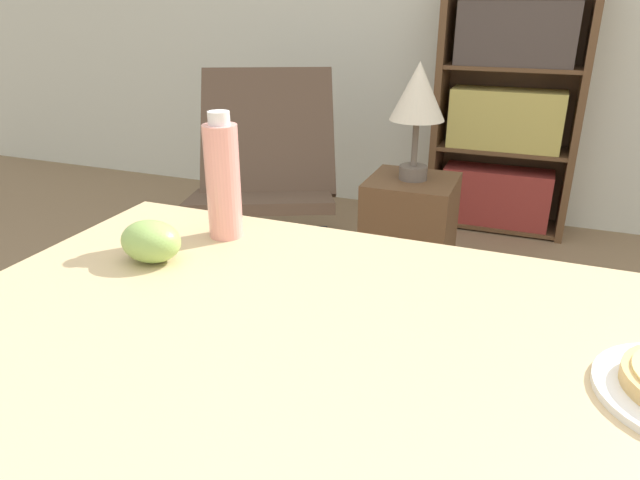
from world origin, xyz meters
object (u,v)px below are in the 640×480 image
object	(u,v)px
side_table	(409,240)
table_lamp	(418,97)
drink_bottle	(223,180)
bookshelf	(506,115)
grape_bunch	(151,242)
lounge_chair_near	(268,207)

from	to	relation	value
side_table	table_lamp	distance (m)	0.58
drink_bottle	bookshelf	bearing A→B (deg)	80.28
bookshelf	side_table	size ratio (longest dim) A/B	2.48
side_table	grape_bunch	bearing A→B (deg)	-97.57
drink_bottle	table_lamp	size ratio (longest dim) A/B	0.56
grape_bunch	lounge_chair_near	world-z (taller)	lounge_chair_near
lounge_chair_near	table_lamp	size ratio (longest dim) A/B	2.12
drink_bottle	lounge_chair_near	xyz separation A→B (m)	(-0.57, 1.31, -0.57)
grape_bunch	lounge_chair_near	size ratio (longest dim) A/B	0.12
drink_bottle	lounge_chair_near	size ratio (longest dim) A/B	0.26
drink_bottle	table_lamp	xyz separation A→B (m)	(0.12, 1.22, -0.01)
bookshelf	side_table	world-z (taller)	bookshelf
lounge_chair_near	drink_bottle	bearing A→B (deg)	-90.85
lounge_chair_near	table_lamp	distance (m)	0.89
side_table	table_lamp	size ratio (longest dim) A/B	1.17
lounge_chair_near	side_table	size ratio (longest dim) A/B	1.81
drink_bottle	side_table	bearing A→B (deg)	84.46
side_table	table_lamp	world-z (taller)	table_lamp
drink_bottle	lounge_chair_near	bearing A→B (deg)	113.65
bookshelf	table_lamp	xyz separation A→B (m)	(-0.26, -1.00, 0.22)
drink_bottle	lounge_chair_near	world-z (taller)	drink_bottle
drink_bottle	table_lamp	distance (m)	1.23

